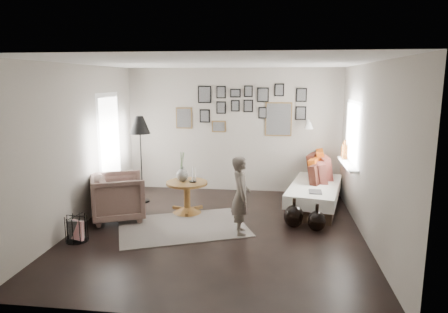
# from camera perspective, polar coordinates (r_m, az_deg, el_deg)

# --- Properties ---
(ground) EXTENTS (4.80, 4.80, 0.00)m
(ground) POSITION_cam_1_polar(r_m,az_deg,el_deg) (6.46, -1.02, -10.46)
(ground) COLOR black
(ground) RESTS_ON ground
(wall_back) EXTENTS (4.50, 0.00, 4.50)m
(wall_back) POSITION_cam_1_polar(r_m,az_deg,el_deg) (8.46, 1.29, 3.75)
(wall_back) COLOR gray
(wall_back) RESTS_ON ground
(wall_front) EXTENTS (4.50, 0.00, 4.50)m
(wall_front) POSITION_cam_1_polar(r_m,az_deg,el_deg) (3.81, -6.29, -5.22)
(wall_front) COLOR gray
(wall_front) RESTS_ON ground
(wall_left) EXTENTS (0.00, 4.80, 4.80)m
(wall_left) POSITION_cam_1_polar(r_m,az_deg,el_deg) (6.80, -20.17, 1.33)
(wall_left) COLOR gray
(wall_left) RESTS_ON ground
(wall_right) EXTENTS (0.00, 4.80, 4.80)m
(wall_right) POSITION_cam_1_polar(r_m,az_deg,el_deg) (6.20, 19.99, 0.46)
(wall_right) COLOR gray
(wall_right) RESTS_ON ground
(ceiling) EXTENTS (4.80, 4.80, 0.00)m
(ceiling) POSITION_cam_1_polar(r_m,az_deg,el_deg) (6.02, -1.10, 13.25)
(ceiling) COLOR white
(ceiling) RESTS_ON wall_back
(door_left) EXTENTS (0.00, 2.14, 2.14)m
(door_left) POSITION_cam_1_polar(r_m,az_deg,el_deg) (7.91, -16.00, 0.99)
(door_left) COLOR white
(door_left) RESTS_ON wall_left
(window_right) EXTENTS (0.15, 1.32, 1.30)m
(window_right) POSITION_cam_1_polar(r_m,az_deg,el_deg) (7.54, 17.07, -0.44)
(window_right) COLOR white
(window_right) RESTS_ON wall_right
(gallery_wall) EXTENTS (2.74, 0.03, 1.08)m
(gallery_wall) POSITION_cam_1_polar(r_m,az_deg,el_deg) (8.38, 3.26, 6.71)
(gallery_wall) COLOR brown
(gallery_wall) RESTS_ON wall_back
(wall_sconce) EXTENTS (0.18, 0.36, 0.16)m
(wall_sconce) POSITION_cam_1_polar(r_m,az_deg,el_deg) (8.16, 12.01, 4.40)
(wall_sconce) COLOR white
(wall_sconce) RESTS_ON wall_back
(rug) EXTENTS (2.40, 2.07, 0.01)m
(rug) POSITION_cam_1_polar(r_m,az_deg,el_deg) (6.62, -5.93, -9.93)
(rug) COLOR #BEB2A6
(rug) RESTS_ON ground
(pedestal_table) EXTENTS (0.74, 0.74, 0.58)m
(pedestal_table) POSITION_cam_1_polar(r_m,az_deg,el_deg) (7.19, -5.29, -6.02)
(pedestal_table) COLOR brown
(pedestal_table) RESTS_ON ground
(vase) EXTENTS (0.21, 0.21, 0.53)m
(vase) POSITION_cam_1_polar(r_m,az_deg,el_deg) (7.10, -5.96, -2.30)
(vase) COLOR black
(vase) RESTS_ON pedestal_table
(candles) EXTENTS (0.13, 0.13, 0.27)m
(candles) POSITION_cam_1_polar(r_m,az_deg,el_deg) (7.05, -4.48, -2.61)
(candles) COLOR black
(candles) RESTS_ON pedestal_table
(daybed) EXTENTS (1.24, 2.08, 0.96)m
(daybed) POSITION_cam_1_polar(r_m,az_deg,el_deg) (7.76, 12.79, -4.64)
(daybed) COLOR black
(daybed) RESTS_ON ground
(magazine_on_daybed) EXTENTS (0.23, 0.30, 0.02)m
(magazine_on_daybed) POSITION_cam_1_polar(r_m,az_deg,el_deg) (7.10, 12.91, -4.92)
(magazine_on_daybed) COLOR black
(magazine_on_daybed) RESTS_ON daybed
(armchair) EXTENTS (1.13, 1.12, 0.78)m
(armchair) POSITION_cam_1_polar(r_m,az_deg,el_deg) (7.06, -14.84, -5.60)
(armchair) COLOR brown
(armchair) RESTS_ON ground
(armchair_cushion) EXTENTS (0.47, 0.47, 0.16)m
(armchair_cushion) POSITION_cam_1_polar(r_m,az_deg,el_deg) (7.07, -14.50, -4.82)
(armchair_cushion) COLOR white
(armchair_cushion) RESTS_ON armchair
(floor_lamp) EXTENTS (0.39, 0.39, 1.68)m
(floor_lamp) POSITION_cam_1_polar(r_m,az_deg,el_deg) (7.75, -11.93, 3.98)
(floor_lamp) COLOR black
(floor_lamp) RESTS_ON ground
(magazine_basket) EXTENTS (0.36, 0.36, 0.39)m
(magazine_basket) POSITION_cam_1_polar(r_m,az_deg,el_deg) (6.37, -20.32, -9.64)
(magazine_basket) COLOR black
(magazine_basket) RESTS_ON ground
(demijohn_large) EXTENTS (0.32, 0.32, 0.49)m
(demijohn_large) POSITION_cam_1_polar(r_m,az_deg,el_deg) (6.61, 9.93, -8.39)
(demijohn_large) COLOR black
(demijohn_large) RESTS_ON ground
(demijohn_small) EXTENTS (0.29, 0.29, 0.44)m
(demijohn_small) POSITION_cam_1_polar(r_m,az_deg,el_deg) (6.53, 13.08, -8.95)
(demijohn_small) COLOR black
(demijohn_small) RESTS_ON ground
(child) EXTENTS (0.38, 0.50, 1.22)m
(child) POSITION_cam_1_polar(r_m,az_deg,el_deg) (6.14, 2.41, -5.59)
(child) COLOR #554B43
(child) RESTS_ON ground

